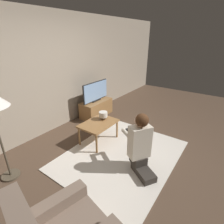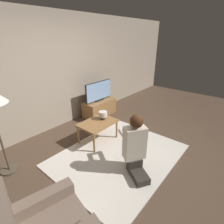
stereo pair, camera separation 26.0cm
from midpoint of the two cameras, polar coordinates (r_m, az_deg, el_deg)
The scene contains 8 objects.
ground_plane at distance 3.42m, azimuth 4.47°, elevation -13.99°, with size 10.00×10.00×0.00m, color brown.
wall_back at distance 4.20m, azimuth -17.31°, elevation 11.85°, with size 10.00×0.06×2.60m.
rug at distance 3.42m, azimuth 4.47°, elevation -13.88°, with size 2.32×1.85×0.02m.
tv_stand at distance 4.92m, azimuth -2.64°, elevation 1.36°, with size 0.93×0.45×0.44m.
tv at distance 4.76m, azimuth -2.78°, elevation 6.81°, with size 0.93×0.08×0.53m.
coffee_table at distance 3.63m, azimuth -2.63°, elevation -4.11°, with size 0.77×0.54×0.45m.
person_kneeling at distance 2.82m, azimuth 10.19°, elevation -10.30°, with size 0.64×0.81×1.02m.
table_lamp at distance 3.70m, azimuth -0.96°, elevation -0.87°, with size 0.18×0.18×0.17m.
Camera 2 is at (-2.15, -1.63, 2.09)m, focal length 28.00 mm.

